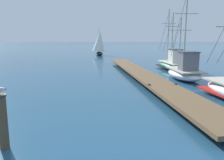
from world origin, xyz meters
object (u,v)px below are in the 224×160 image
object	(u,v)px
mooring_piling	(3,121)
perched_seagull	(0,89)
fishing_boat_1	(185,71)
distant_sailboat	(99,43)
fishing_boat_2	(172,64)

from	to	relation	value
mooring_piling	perched_seagull	world-z (taller)	perched_seagull
fishing_boat_1	mooring_piling	xyz separation A→B (m)	(-9.33, -10.41, 0.17)
fishing_boat_1	distant_sailboat	distance (m)	27.13
mooring_piling	perched_seagull	distance (m)	0.91
fishing_boat_2	mooring_piling	size ratio (longest dim) A/B	4.28
fishing_boat_2	distant_sailboat	distance (m)	21.96
fishing_boat_1	distant_sailboat	size ratio (longest dim) A/B	1.36
perched_seagull	fishing_boat_2	bearing A→B (deg)	57.43
fishing_boat_1	fishing_boat_2	world-z (taller)	fishing_boat_1
fishing_boat_2	perched_seagull	world-z (taller)	fishing_boat_2
fishing_boat_1	fishing_boat_2	distance (m)	5.74
mooring_piling	fishing_boat_2	bearing A→B (deg)	57.42
distant_sailboat	fishing_boat_2	bearing A→B (deg)	-71.01
perched_seagull	fishing_boat_1	bearing A→B (deg)	48.14
fishing_boat_2	distant_sailboat	world-z (taller)	fishing_boat_2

